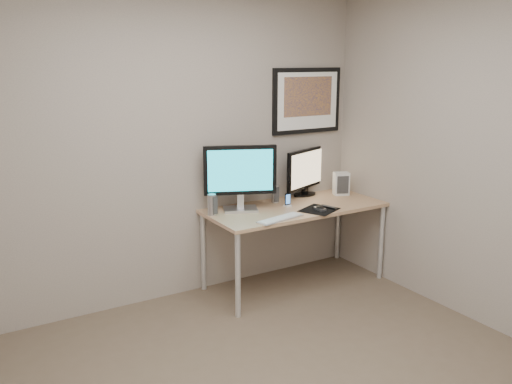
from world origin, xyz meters
TOP-DOWN VIEW (x-y plane):
  - room at (0.00, 0.45)m, footprint 3.60×3.60m
  - desk at (1.00, 1.35)m, footprint 1.60×0.70m
  - framed_art at (1.35, 1.68)m, footprint 0.75×0.04m
  - monitor_large at (0.52, 1.48)m, footprint 0.58×0.30m
  - monitor_tv at (1.30, 1.62)m, footprint 0.54×0.24m
  - speaker_left at (0.25, 1.48)m, footprint 0.09×0.09m
  - speaker_right at (0.92, 1.55)m, footprint 0.08×0.08m
  - phone_dock at (0.94, 1.38)m, footprint 0.06×0.06m
  - keyboard at (0.66, 1.08)m, footprint 0.45×0.21m
  - mousepad at (1.11, 1.14)m, footprint 0.38×0.37m
  - mouse at (1.11, 1.13)m, footprint 0.06×0.11m
  - remote at (1.21, 1.14)m, footprint 0.09×0.18m
  - fan_unit at (1.62, 1.47)m, footprint 0.17×0.15m

SIDE VIEW (x-z plane):
  - desk at x=1.00m, z-range 0.30..1.03m
  - mousepad at x=1.11m, z-range 0.73..0.73m
  - keyboard at x=0.66m, z-range 0.73..0.75m
  - remote at x=1.21m, z-range 0.73..0.75m
  - mouse at x=1.11m, z-range 0.73..0.77m
  - phone_dock at x=0.94m, z-range 0.73..0.85m
  - speaker_right at x=0.92m, z-range 0.73..0.89m
  - speaker_left at x=0.25m, z-range 0.73..0.91m
  - fan_unit at x=1.62m, z-range 0.73..0.95m
  - monitor_tv at x=1.30m, z-range 0.75..1.19m
  - monitor_large at x=0.52m, z-range 0.76..1.32m
  - framed_art at x=1.35m, z-range 1.32..1.92m
  - room at x=0.00m, z-range -0.16..3.44m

